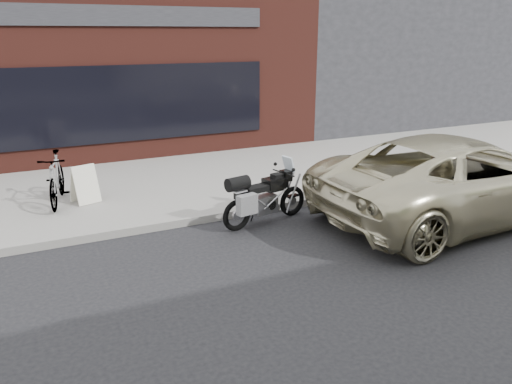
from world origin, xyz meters
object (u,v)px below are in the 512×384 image
(sandwich_sign, at_px, (84,184))
(bicycle_rear, at_px, (56,179))
(motorcycle, at_px, (261,198))
(minivan, at_px, (458,178))

(sandwich_sign, bearing_deg, bicycle_rear, 147.17)
(motorcycle, bearing_deg, sandwich_sign, 128.95)
(motorcycle, bearing_deg, bicycle_rear, 131.87)
(bicycle_rear, xyz_separation_m, sandwich_sign, (0.51, -0.14, -0.14))
(motorcycle, distance_m, sandwich_sign, 3.72)
(minivan, xyz_separation_m, bicycle_rear, (-6.99, 3.83, -0.14))
(bicycle_rear, bearing_deg, motorcycle, -24.19)
(minivan, xyz_separation_m, sandwich_sign, (-6.48, 3.69, -0.28))
(sandwich_sign, bearing_deg, motorcycle, -56.73)
(minivan, height_order, bicycle_rear, minivan)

